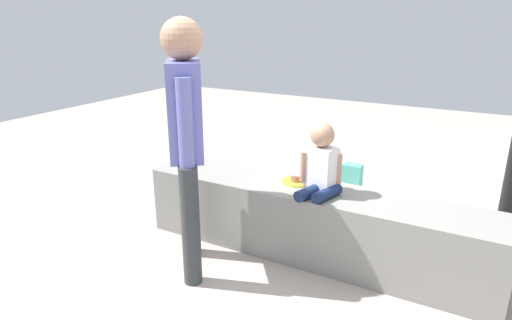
{
  "coord_description": "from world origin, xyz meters",
  "views": [
    {
      "loc": [
        1.02,
        -2.66,
        1.66
      ],
      "look_at": [
        -0.29,
        -0.28,
        0.76
      ],
      "focal_mm": 30.7,
      "sensor_mm": 36.0,
      "label": 1
    }
  ],
  "objects_px": {
    "cake_plate": "(297,179)",
    "party_cup_red": "(260,174)",
    "adult_standing": "(186,127)",
    "water_bottle_far_side": "(469,250)",
    "handbag_black_leather": "(320,191)",
    "water_bottle_near_gift": "(238,188)",
    "cake_box_white": "(366,211)",
    "gift_bag": "(352,178)",
    "child_seated": "(321,163)"
  },
  "relations": [
    {
      "from": "gift_bag",
      "to": "water_bottle_far_side",
      "type": "relative_size",
      "value": 1.57
    },
    {
      "from": "party_cup_red",
      "to": "gift_bag",
      "type": "bearing_deg",
      "value": 9.29
    },
    {
      "from": "cake_plate",
      "to": "cake_box_white",
      "type": "relative_size",
      "value": 0.81
    },
    {
      "from": "party_cup_red",
      "to": "handbag_black_leather",
      "type": "height_order",
      "value": "handbag_black_leather"
    },
    {
      "from": "adult_standing",
      "to": "gift_bag",
      "type": "bearing_deg",
      "value": 73.63
    },
    {
      "from": "child_seated",
      "to": "adult_standing",
      "type": "distance_m",
      "value": 0.92
    },
    {
      "from": "cake_plate",
      "to": "water_bottle_far_side",
      "type": "height_order",
      "value": "cake_plate"
    },
    {
      "from": "adult_standing",
      "to": "handbag_black_leather",
      "type": "distance_m",
      "value": 1.73
    },
    {
      "from": "water_bottle_near_gift",
      "to": "party_cup_red",
      "type": "bearing_deg",
      "value": 94.89
    },
    {
      "from": "gift_bag",
      "to": "handbag_black_leather",
      "type": "xyz_separation_m",
      "value": [
        -0.17,
        -0.42,
        -0.02
      ]
    },
    {
      "from": "water_bottle_far_side",
      "to": "handbag_black_leather",
      "type": "bearing_deg",
      "value": 160.39
    },
    {
      "from": "cake_plate",
      "to": "party_cup_red",
      "type": "bearing_deg",
      "value": 129.41
    },
    {
      "from": "cake_plate",
      "to": "gift_bag",
      "type": "xyz_separation_m",
      "value": [
        0.05,
        1.24,
        -0.39
      ]
    },
    {
      "from": "gift_bag",
      "to": "adult_standing",
      "type": "bearing_deg",
      "value": -106.37
    },
    {
      "from": "cake_box_white",
      "to": "handbag_black_leather",
      "type": "xyz_separation_m",
      "value": [
        -0.46,
        0.1,
        0.06
      ]
    },
    {
      "from": "water_bottle_near_gift",
      "to": "water_bottle_far_side",
      "type": "height_order",
      "value": "water_bottle_far_side"
    },
    {
      "from": "child_seated",
      "to": "adult_standing",
      "type": "relative_size",
      "value": 0.29
    },
    {
      "from": "water_bottle_near_gift",
      "to": "party_cup_red",
      "type": "relative_size",
      "value": 1.69
    },
    {
      "from": "party_cup_red",
      "to": "cake_box_white",
      "type": "height_order",
      "value": "same"
    },
    {
      "from": "party_cup_red",
      "to": "handbag_black_leather",
      "type": "distance_m",
      "value": 0.82
    },
    {
      "from": "water_bottle_near_gift",
      "to": "cake_box_white",
      "type": "height_order",
      "value": "water_bottle_near_gift"
    },
    {
      "from": "adult_standing",
      "to": "handbag_black_leather",
      "type": "bearing_deg",
      "value": 75.27
    },
    {
      "from": "adult_standing",
      "to": "party_cup_red",
      "type": "bearing_deg",
      "value": 103.05
    },
    {
      "from": "adult_standing",
      "to": "party_cup_red",
      "type": "height_order",
      "value": "adult_standing"
    },
    {
      "from": "cake_plate",
      "to": "handbag_black_leather",
      "type": "xyz_separation_m",
      "value": [
        -0.12,
        0.82,
        -0.41
      ]
    },
    {
      "from": "adult_standing",
      "to": "party_cup_red",
      "type": "xyz_separation_m",
      "value": [
        -0.4,
        1.71,
        -0.94
      ]
    },
    {
      "from": "cake_box_white",
      "to": "child_seated",
      "type": "bearing_deg",
      "value": -98.76
    },
    {
      "from": "gift_bag",
      "to": "cake_box_white",
      "type": "height_order",
      "value": "gift_bag"
    },
    {
      "from": "gift_bag",
      "to": "handbag_black_leather",
      "type": "bearing_deg",
      "value": -111.74
    },
    {
      "from": "cake_plate",
      "to": "child_seated",
      "type": "bearing_deg",
      "value": -27.26
    },
    {
      "from": "cake_plate",
      "to": "gift_bag",
      "type": "relative_size",
      "value": 0.7
    },
    {
      "from": "water_bottle_near_gift",
      "to": "handbag_black_leather",
      "type": "bearing_deg",
      "value": 18.93
    },
    {
      "from": "cake_plate",
      "to": "water_bottle_near_gift",
      "type": "relative_size",
      "value": 1.12
    },
    {
      "from": "adult_standing",
      "to": "water_bottle_far_side",
      "type": "distance_m",
      "value": 2.14
    },
    {
      "from": "water_bottle_far_side",
      "to": "cake_box_white",
      "type": "distance_m",
      "value": 0.9
    },
    {
      "from": "child_seated",
      "to": "water_bottle_near_gift",
      "type": "distance_m",
      "value": 1.41
    },
    {
      "from": "party_cup_red",
      "to": "cake_box_white",
      "type": "xyz_separation_m",
      "value": [
        1.23,
        -0.37,
        -0.0
      ]
    },
    {
      "from": "handbag_black_leather",
      "to": "water_bottle_far_side",
      "type": "bearing_deg",
      "value": -19.61
    },
    {
      "from": "adult_standing",
      "to": "gift_bag",
      "type": "xyz_separation_m",
      "value": [
        0.55,
        1.86,
        -0.86
      ]
    },
    {
      "from": "water_bottle_near_gift",
      "to": "party_cup_red",
      "type": "height_order",
      "value": "water_bottle_near_gift"
    },
    {
      "from": "gift_bag",
      "to": "water_bottle_far_side",
      "type": "height_order",
      "value": "gift_bag"
    },
    {
      "from": "water_bottle_far_side",
      "to": "handbag_black_leather",
      "type": "height_order",
      "value": "handbag_black_leather"
    },
    {
      "from": "child_seated",
      "to": "gift_bag",
      "type": "height_order",
      "value": "child_seated"
    },
    {
      "from": "child_seated",
      "to": "party_cup_red",
      "type": "bearing_deg",
      "value": 132.76
    },
    {
      "from": "adult_standing",
      "to": "handbag_black_leather",
      "type": "height_order",
      "value": "adult_standing"
    },
    {
      "from": "handbag_black_leather",
      "to": "gift_bag",
      "type": "bearing_deg",
      "value": 68.26
    },
    {
      "from": "adult_standing",
      "to": "child_seated",
      "type": "bearing_deg",
      "value": 35.69
    },
    {
      "from": "water_bottle_near_gift",
      "to": "water_bottle_far_side",
      "type": "xyz_separation_m",
      "value": [
        2.02,
        -0.21,
        0.0
      ]
    },
    {
      "from": "cake_plate",
      "to": "water_bottle_near_gift",
      "type": "bearing_deg",
      "value": 146.15
    },
    {
      "from": "child_seated",
      "to": "cake_box_white",
      "type": "relative_size",
      "value": 1.75
    }
  ]
}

